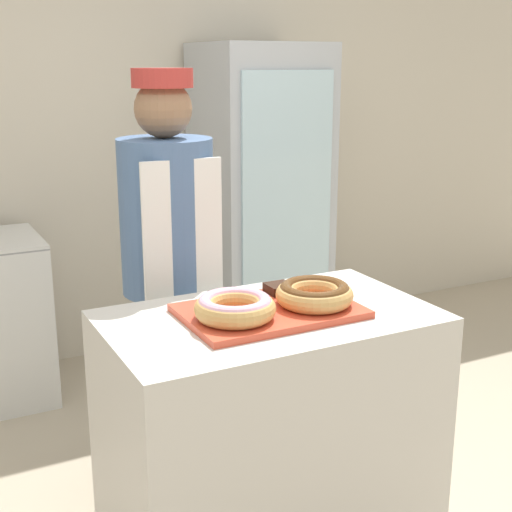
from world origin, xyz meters
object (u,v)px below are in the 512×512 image
object	(u,v)px
donut_chocolate_glaze	(314,293)
brownie_back_left	(224,297)
serving_tray	(270,311)
donut_light_glaze	(235,307)
beverage_fridge	(261,202)
brownie_back_right	(279,288)
baker_person	(169,273)

from	to	relation	value
donut_chocolate_glaze	brownie_back_left	world-z (taller)	donut_chocolate_glaze
serving_tray	donut_chocolate_glaze	distance (m)	0.16
donut_light_glaze	beverage_fridge	size ratio (longest dim) A/B	0.14
serving_tray	donut_chocolate_glaze	xyz separation A→B (m)	(0.15, -0.04, 0.05)
serving_tray	brownie_back_right	distance (m)	0.17
baker_person	donut_light_glaze	bearing A→B (deg)	-92.77
serving_tray	baker_person	size ratio (longest dim) A/B	0.34
serving_tray	baker_person	distance (m)	0.66
brownie_back_right	serving_tray	bearing A→B (deg)	-130.08
brownie_back_left	beverage_fridge	distance (m)	1.90
donut_chocolate_glaze	beverage_fridge	size ratio (longest dim) A/B	0.14
donut_light_glaze	brownie_back_left	xyz separation A→B (m)	(0.04, 0.17, -0.03)
serving_tray	donut_chocolate_glaze	bearing A→B (deg)	-15.93
donut_chocolate_glaze	brownie_back_right	size ratio (longest dim) A/B	2.98
brownie_back_left	beverage_fridge	xyz separation A→B (m)	(0.99, 1.62, -0.03)
donut_light_glaze	brownie_back_right	bearing A→B (deg)	33.58
brownie_back_left	brownie_back_right	xyz separation A→B (m)	(0.22, 0.00, 0.00)
serving_tray	brownie_back_right	world-z (taller)	brownie_back_right
brownie_back_left	donut_chocolate_glaze	bearing A→B (deg)	-33.58
beverage_fridge	brownie_back_right	bearing A→B (deg)	-115.54
brownie_back_left	serving_tray	bearing A→B (deg)	-49.92
brownie_back_left	beverage_fridge	size ratio (longest dim) A/B	0.05
donut_chocolate_glaze	serving_tray	bearing A→B (deg)	164.07
baker_person	donut_chocolate_glaze	bearing A→B (deg)	-68.99
donut_light_glaze	baker_person	size ratio (longest dim) A/B	0.15
donut_light_glaze	brownie_back_left	distance (m)	0.18
serving_tray	donut_light_glaze	distance (m)	0.16
serving_tray	brownie_back_left	xyz separation A→B (m)	(-0.11, 0.13, 0.03)
donut_light_glaze	brownie_back_left	size ratio (longest dim) A/B	2.98
donut_chocolate_glaze	beverage_fridge	xyz separation A→B (m)	(0.73, 1.79, -0.06)
serving_tray	baker_person	world-z (taller)	baker_person
beverage_fridge	serving_tray	bearing A→B (deg)	-116.77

